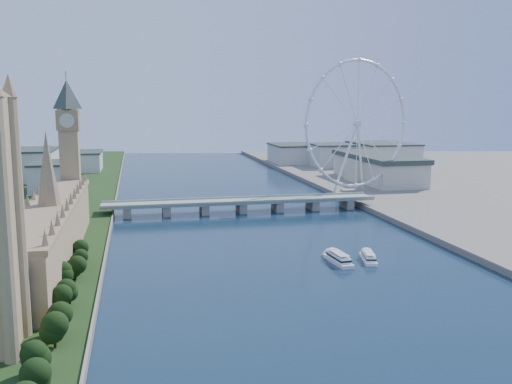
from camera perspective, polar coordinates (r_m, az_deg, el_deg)
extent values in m
cube|color=tan|center=(325.92, -19.79, -4.05)|extent=(24.00, 200.00, 28.00)
cone|color=#937A59|center=(320.12, -20.13, 2.24)|extent=(12.00, 12.00, 40.00)
cube|color=tan|center=(427.74, -18.07, 2.55)|extent=(13.00, 13.00, 80.00)
cube|color=#937A59|center=(425.64, -18.28, 6.83)|extent=(15.00, 15.00, 14.00)
pyramid|color=#2D3833|center=(425.76, -18.46, 10.59)|extent=(20.02, 20.02, 20.00)
cube|color=gray|center=(459.34, -1.48, -0.95)|extent=(220.00, 22.00, 2.00)
cube|color=gray|center=(452.81, -12.76, -1.93)|extent=(6.00, 20.00, 7.50)
cube|color=gray|center=(453.30, -8.96, -1.80)|extent=(6.00, 20.00, 7.50)
cube|color=gray|center=(455.76, -5.19, -1.67)|extent=(6.00, 20.00, 7.50)
cube|color=gray|center=(460.17, -1.48, -1.54)|extent=(6.00, 20.00, 7.50)
cube|color=gray|center=(466.48, 2.14, -1.40)|extent=(6.00, 20.00, 7.50)
cube|color=gray|center=(474.60, 5.66, -1.26)|extent=(6.00, 20.00, 7.50)
cube|color=gray|center=(484.44, 9.04, -1.12)|extent=(6.00, 20.00, 7.50)
torus|color=silver|center=(539.74, 10.11, 6.74)|extent=(113.60, 39.12, 118.60)
cylinder|color=silver|center=(539.74, 10.11, 6.74)|extent=(7.25, 6.61, 6.00)
cube|color=gray|center=(553.85, 9.25, 0.16)|extent=(14.00, 10.00, 2.00)
cube|color=beige|center=(584.57, -19.54, 1.40)|extent=(40.00, 60.00, 26.00)
cube|color=beige|center=(678.76, -21.93, 2.50)|extent=(60.00, 80.00, 32.00)
cube|color=beige|center=(751.64, -17.12, 2.93)|extent=(50.00, 70.00, 22.00)
cube|color=beige|center=(774.20, 7.89, 3.62)|extent=(60.00, 60.00, 28.00)
cube|color=beige|center=(778.28, 12.55, 3.60)|extent=(70.00, 90.00, 30.00)
cube|color=beige|center=(819.07, 3.82, 3.83)|extent=(60.00, 80.00, 24.00)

